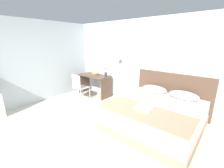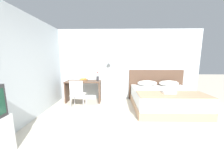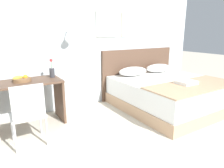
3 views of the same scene
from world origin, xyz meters
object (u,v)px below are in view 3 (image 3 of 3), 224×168
(flower_vase, at_px, (52,71))
(desk, at_px, (22,96))
(folded_towel_near_foot, at_px, (186,82))
(pillow_right, at_px, (158,68))
(throw_blanket, at_px, (195,86))
(desk_chair, at_px, (28,111))
(headboard, at_px, (138,72))
(fruit_bowl, at_px, (22,79))
(bed, at_px, (169,94))
(pillow_left, at_px, (133,71))

(flower_vase, bearing_deg, desk, -173.46)
(desk, bearing_deg, folded_towel_near_foot, -22.19)
(desk, bearing_deg, pillow_right, 1.68)
(pillow_right, distance_m, flower_vase, 2.61)
(throw_blanket, distance_m, desk_chair, 2.82)
(pillow_right, height_order, flower_vase, flower_vase)
(pillow_right, distance_m, folded_towel_near_foot, 1.27)
(headboard, bearing_deg, fruit_bowl, -172.30)
(bed, height_order, pillow_right, pillow_right)
(folded_towel_near_foot, xyz_separation_m, flower_vase, (-2.15, 1.15, 0.24))
(headboard, xyz_separation_m, fruit_bowl, (-2.71, -0.37, 0.23))
(pillow_left, relative_size, flower_vase, 2.13)
(headboard, relative_size, pillow_right, 2.92)
(pillow_right, bearing_deg, desk_chair, -165.85)
(headboard, relative_size, pillow_left, 2.92)
(pillow_left, distance_m, pillow_right, 0.79)
(desk, xyz_separation_m, flower_vase, (0.52, 0.06, 0.34))
(fruit_bowl, bearing_deg, desk_chair, -94.33)
(pillow_left, xyz_separation_m, folded_towel_near_foot, (0.33, -1.18, -0.04))
(pillow_right, distance_m, fruit_bowl, 3.11)
(pillow_left, height_order, throw_blanket, pillow_left)
(desk_chair, distance_m, flower_vase, 1.01)
(pillow_left, relative_size, fruit_bowl, 2.49)
(throw_blanket, bearing_deg, headboard, 90.00)
(headboard, distance_m, pillow_right, 0.50)
(bed, bearing_deg, headboard, 90.00)
(pillow_left, height_order, desk, pillow_left)
(fruit_bowl, bearing_deg, throw_blanket, -24.60)
(bed, height_order, desk, desk)
(pillow_right, height_order, fruit_bowl, fruit_bowl)
(throw_blanket, bearing_deg, flower_vase, 149.73)
(pillow_left, bearing_deg, pillow_right, 0.00)
(desk, bearing_deg, bed, -13.36)
(bed, height_order, throw_blanket, throw_blanket)
(pillow_right, relative_size, fruit_bowl, 2.49)
(headboard, height_order, pillow_left, headboard)
(headboard, height_order, throw_blanket, headboard)
(bed, relative_size, desk, 1.60)
(fruit_bowl, distance_m, flower_vase, 0.51)
(headboard, xyz_separation_m, pillow_right, (0.39, -0.29, 0.11))
(pillow_left, height_order, desk_chair, desk_chair)
(desk, xyz_separation_m, fruit_bowl, (0.02, 0.01, 0.27))
(bed, xyz_separation_m, desk, (-2.73, 0.65, 0.25))
(pillow_right, relative_size, flower_vase, 2.13)
(pillow_right, bearing_deg, fruit_bowl, -178.56)
(flower_vase, bearing_deg, pillow_left, 1.00)
(bed, xyz_separation_m, throw_blanket, (-0.00, -0.58, 0.31))
(pillow_right, height_order, throw_blanket, pillow_right)
(folded_towel_near_foot, bearing_deg, flower_vase, 151.82)
(bed, bearing_deg, fruit_bowl, 166.27)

